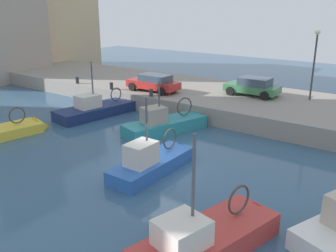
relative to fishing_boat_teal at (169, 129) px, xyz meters
The scene contains 13 objects.
water_surface 5.19m from the fishing_boat_teal, 152.16° to the right, with size 80.00×80.00×0.00m, color #335675.
quay_wall 7.34m from the fishing_boat_teal, 19.31° to the right, with size 9.00×56.00×1.20m, color gray.
fishing_boat_teal is the anchor object (origin of this frame).
fishing_boat_red 11.88m from the fishing_boat_teal, 137.28° to the right, with size 6.28×3.17×5.05m.
fishing_boat_blue 5.70m from the fishing_boat_teal, 150.30° to the right, with size 5.72×1.87×4.44m.
fishing_boat_navy 6.15m from the fishing_boat_teal, 87.99° to the left, with size 7.18×2.99×4.80m.
parked_car_green 7.94m from the fishing_boat_teal, 17.21° to the right, with size 2.10×3.90×1.34m.
parked_car_red 6.36m from the fishing_boat_teal, 46.70° to the left, with size 1.88×4.18×1.32m.
mooring_bollard_south 4.72m from the fishing_boat_teal, 52.31° to the left, with size 0.28×0.28×0.55m, color #2D2D33.
mooring_bollard_mid 8.18m from the fishing_boat_teal, 69.96° to the left, with size 0.28×0.28×0.55m, color #2D2D33.
mooring_bollard_north 11.98m from the fishing_boat_teal, 76.57° to the left, with size 0.28×0.28×0.55m, color #2D2D33.
quay_streetlamp 11.27m from the fishing_boat_teal, 36.08° to the right, with size 0.36×0.36×4.83m.
waterfront_building_central 29.21m from the fishing_boat_teal, 65.28° to the left, with size 9.65×6.45×12.55m.
Camera 1 is at (-13.33, -10.46, 7.59)m, focal length 39.65 mm.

